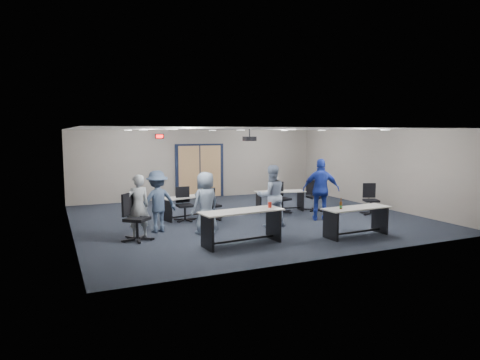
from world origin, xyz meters
name	(u,v)px	position (x,y,z in m)	size (l,w,h in m)	color
floor	(247,218)	(0.00, 0.00, 0.00)	(10.00, 10.00, 0.00)	#1C222D
back_wall	(199,164)	(0.00, 4.50, 1.35)	(10.00, 0.04, 2.70)	gray
front_wall	(340,193)	(0.00, -4.50, 1.35)	(10.00, 0.04, 2.70)	gray
left_wall	(70,182)	(-5.00, 0.00, 1.35)	(0.04, 9.00, 2.70)	gray
right_wall	(377,168)	(5.00, 0.00, 1.35)	(0.04, 9.00, 2.70)	gray
ceiling	(248,129)	(0.00, 0.00, 2.70)	(10.00, 9.00, 0.04)	silver
double_door	(200,172)	(0.00, 4.46, 1.05)	(2.00, 0.07, 2.20)	black
exit_sign	(159,136)	(-1.60, 4.44, 2.45)	(0.32, 0.07, 0.18)	black
ceiling_projector	(250,139)	(0.30, 0.50, 2.40)	(0.35, 0.32, 0.37)	black
ceiling_can_lights	(244,130)	(0.00, 0.25, 2.67)	(6.24, 5.74, 0.02)	white
table_front_left	(242,221)	(-1.43, -2.75, 0.55)	(2.03, 0.83, 0.94)	beige
table_front_right	(356,216)	(1.52, -3.18, 0.50)	(1.82, 0.68, 1.00)	beige
table_back_left	(188,203)	(-1.65, 0.70, 0.46)	(1.75, 0.98, 0.67)	beige
table_back_right	(280,197)	(1.46, 0.59, 0.46)	(1.72, 0.83, 0.67)	beige
chair_back_a	(185,204)	(-1.86, 0.37, 0.50)	(0.63, 0.63, 1.00)	black
chair_back_b	(213,204)	(-1.07, 0.17, 0.47)	(0.59, 0.59, 0.93)	black
chair_back_c	(283,198)	(1.40, 0.30, 0.49)	(0.62, 0.62, 0.98)	black
chair_back_d	(315,196)	(2.56, 0.18, 0.50)	(0.63, 0.63, 1.00)	black
chair_loose_left	(137,217)	(-3.59, -1.39, 0.57)	(0.72, 0.72, 1.15)	black
chair_loose_right	(371,199)	(3.81, -1.12, 0.49)	(0.62, 0.62, 0.98)	black
person_gray	(138,206)	(-3.51, -1.14, 0.79)	(0.58, 0.38, 1.58)	gray
person_plaid	(206,203)	(-1.84, -1.39, 0.80)	(0.78, 0.51, 1.60)	slate
person_lightblue	(271,196)	(0.12, -1.30, 0.85)	(0.83, 0.65, 1.70)	#9AACCB
person_navy	(321,190)	(1.86, -1.16, 0.92)	(1.07, 0.45, 1.83)	#1D33A0
person_back	(157,201)	(-2.93, -0.70, 0.81)	(1.04, 0.60, 1.62)	#364762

